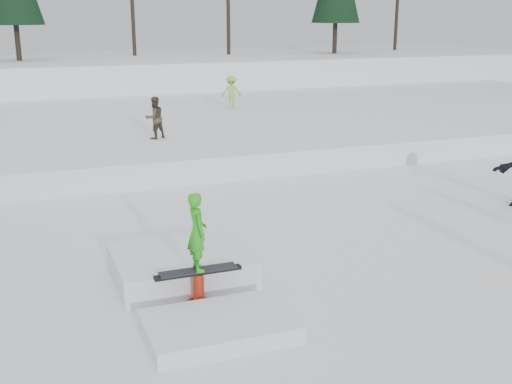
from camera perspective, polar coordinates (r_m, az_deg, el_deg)
name	(u,v)px	position (r m, az deg, el deg)	size (l,w,h in m)	color
ground	(268,270)	(13.27, 1.05, -6.99)	(120.00, 120.00, 0.00)	white
snow_berm	(89,77)	(41.79, -14.61, 9.87)	(60.00, 14.00, 2.40)	white
snow_midrise	(130,126)	(28.13, -11.18, 5.78)	(50.00, 18.00, 0.80)	white
walker_olive	(155,118)	(22.87, -9.00, 6.54)	(0.72, 0.56, 1.48)	#3E3524
walker_ygreen	(231,92)	(30.04, -2.20, 8.88)	(0.96, 0.55, 1.48)	#96CA3D
jib_rail_feature	(190,277)	(12.24, -5.86, -7.55)	(2.60, 4.40, 2.11)	white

